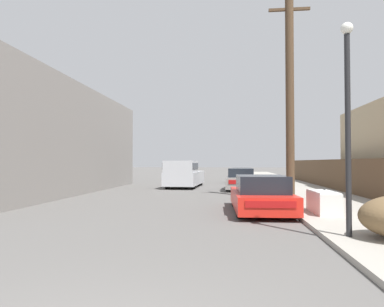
{
  "coord_description": "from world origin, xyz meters",
  "views": [
    {
      "loc": [
        1.14,
        -2.36,
        1.72
      ],
      "look_at": [
        -0.35,
        11.33,
        2.07
      ],
      "focal_mm": 32.0,
      "sensor_mm": 36.0,
      "label": 1
    }
  ],
  "objects_px": {
    "car_parked_far": "(241,176)",
    "street_lamp": "(348,111)",
    "pickup_truck": "(184,174)",
    "utility_pole": "(290,91)",
    "parked_sports_car_red": "(261,195)",
    "discarded_fridge": "(323,202)",
    "car_parked_mid": "(241,180)"
  },
  "relations": [
    {
      "from": "car_parked_far",
      "to": "pickup_truck",
      "type": "height_order",
      "value": "pickup_truck"
    },
    {
      "from": "car_parked_mid",
      "to": "car_parked_far",
      "type": "xyz_separation_m",
      "value": [
        0.26,
        7.38,
        -0.03
      ]
    },
    {
      "from": "car_parked_mid",
      "to": "car_parked_far",
      "type": "distance_m",
      "value": 7.39
    },
    {
      "from": "parked_sports_car_red",
      "to": "car_parked_far",
      "type": "xyz_separation_m",
      "value": [
        -0.07,
        16.85,
        0.02
      ]
    },
    {
      "from": "utility_pole",
      "to": "street_lamp",
      "type": "xyz_separation_m",
      "value": [
        -0.11,
        -7.7,
        -2.04
      ]
    },
    {
      "from": "car_parked_mid",
      "to": "parked_sports_car_red",
      "type": "bearing_deg",
      "value": -84.93
    },
    {
      "from": "utility_pole",
      "to": "car_parked_mid",
      "type": "bearing_deg",
      "value": 107.89
    },
    {
      "from": "pickup_truck",
      "to": "utility_pole",
      "type": "distance_m",
      "value": 10.28
    },
    {
      "from": "parked_sports_car_red",
      "to": "car_parked_far",
      "type": "height_order",
      "value": "parked_sports_car_red"
    },
    {
      "from": "utility_pole",
      "to": "car_parked_far",
      "type": "bearing_deg",
      "value": 97.15
    },
    {
      "from": "car_parked_far",
      "to": "street_lamp",
      "type": "xyz_separation_m",
      "value": [
        1.57,
        -21.07,
        2.23
      ]
    },
    {
      "from": "car_parked_mid",
      "to": "utility_pole",
      "type": "distance_m",
      "value": 7.59
    },
    {
      "from": "car_parked_mid",
      "to": "pickup_truck",
      "type": "xyz_separation_m",
      "value": [
        -3.81,
        1.56,
        0.27
      ]
    },
    {
      "from": "pickup_truck",
      "to": "street_lamp",
      "type": "distance_m",
      "value": 16.37
    },
    {
      "from": "parked_sports_car_red",
      "to": "utility_pole",
      "type": "bearing_deg",
      "value": 62.78
    },
    {
      "from": "car_parked_far",
      "to": "parked_sports_car_red",
      "type": "bearing_deg",
      "value": -88.03
    },
    {
      "from": "car_parked_far",
      "to": "street_lamp",
      "type": "relative_size",
      "value": 0.94
    },
    {
      "from": "car_parked_far",
      "to": "pickup_truck",
      "type": "distance_m",
      "value": 7.11
    },
    {
      "from": "parked_sports_car_red",
      "to": "pickup_truck",
      "type": "relative_size",
      "value": 0.82
    },
    {
      "from": "parked_sports_car_red",
      "to": "utility_pole",
      "type": "height_order",
      "value": "utility_pole"
    },
    {
      "from": "discarded_fridge",
      "to": "parked_sports_car_red",
      "type": "xyz_separation_m",
      "value": [
        -1.86,
        0.81,
        0.11
      ]
    },
    {
      "from": "parked_sports_car_red",
      "to": "street_lamp",
      "type": "xyz_separation_m",
      "value": [
        1.5,
        -4.22,
        2.25
      ]
    },
    {
      "from": "parked_sports_car_red",
      "to": "utility_pole",
      "type": "relative_size",
      "value": 0.48
    },
    {
      "from": "utility_pole",
      "to": "street_lamp",
      "type": "distance_m",
      "value": 7.97
    },
    {
      "from": "utility_pole",
      "to": "street_lamp",
      "type": "height_order",
      "value": "utility_pole"
    },
    {
      "from": "discarded_fridge",
      "to": "car_parked_mid",
      "type": "xyz_separation_m",
      "value": [
        -2.19,
        10.28,
        0.16
      ]
    },
    {
      "from": "discarded_fridge",
      "to": "car_parked_far",
      "type": "bearing_deg",
      "value": 95.18
    },
    {
      "from": "car_parked_far",
      "to": "pickup_truck",
      "type": "xyz_separation_m",
      "value": [
        -4.07,
        -5.82,
        0.31
      ]
    },
    {
      "from": "street_lamp",
      "to": "car_parked_far",
      "type": "bearing_deg",
      "value": 94.25
    },
    {
      "from": "discarded_fridge",
      "to": "parked_sports_car_red",
      "type": "bearing_deg",
      "value": 155.46
    },
    {
      "from": "discarded_fridge",
      "to": "car_parked_far",
      "type": "xyz_separation_m",
      "value": [
        -1.93,
        17.66,
        0.13
      ]
    },
    {
      "from": "street_lamp",
      "to": "discarded_fridge",
      "type": "bearing_deg",
      "value": 83.87
    }
  ]
}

